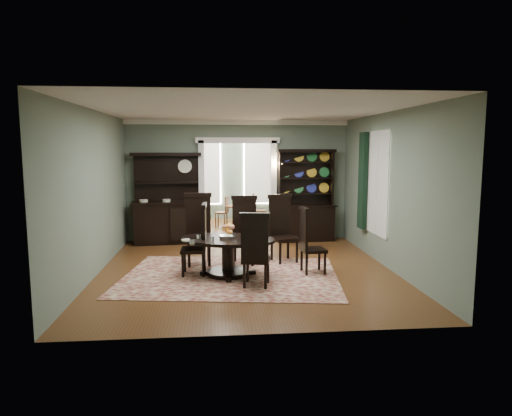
{
  "coord_description": "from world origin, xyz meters",
  "views": [
    {
      "loc": [
        -0.58,
        -8.41,
        2.31
      ],
      "look_at": [
        0.24,
        0.6,
        1.12
      ],
      "focal_mm": 32.0,
      "sensor_mm": 36.0,
      "label": 1
    }
  ],
  "objects_px": {
    "dining_table": "(228,249)",
    "parlor_table": "(238,214)",
    "sideboard": "(167,212)",
    "welsh_dresser": "(306,208)"
  },
  "relations": [
    {
      "from": "sideboard",
      "to": "parlor_table",
      "type": "distance_m",
      "value": 2.55
    },
    {
      "from": "dining_table",
      "to": "sideboard",
      "type": "distance_m",
      "value": 3.34
    },
    {
      "from": "welsh_dresser",
      "to": "sideboard",
      "type": "bearing_deg",
      "value": 176.7
    },
    {
      "from": "sideboard",
      "to": "parlor_table",
      "type": "bearing_deg",
      "value": 38.57
    },
    {
      "from": "sideboard",
      "to": "welsh_dresser",
      "type": "bearing_deg",
      "value": -5.5
    },
    {
      "from": "sideboard",
      "to": "parlor_table",
      "type": "xyz_separation_m",
      "value": [
        1.82,
        1.77,
        -0.32
      ]
    },
    {
      "from": "dining_table",
      "to": "parlor_table",
      "type": "height_order",
      "value": "dining_table"
    },
    {
      "from": "dining_table",
      "to": "welsh_dresser",
      "type": "relative_size",
      "value": 0.89
    },
    {
      "from": "sideboard",
      "to": "welsh_dresser",
      "type": "distance_m",
      "value": 3.43
    },
    {
      "from": "dining_table",
      "to": "parlor_table",
      "type": "distance_m",
      "value": 4.81
    }
  ]
}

